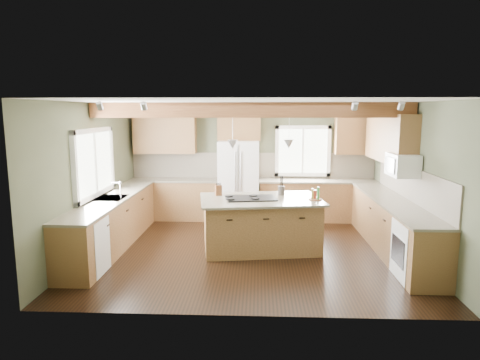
{
  "coord_description": "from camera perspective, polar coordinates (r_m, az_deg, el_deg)",
  "views": [
    {
      "loc": [
        0.15,
        -7.34,
        2.45
      ],
      "look_at": [
        -0.19,
        0.3,
        1.22
      ],
      "focal_mm": 32.0,
      "sensor_mm": 36.0,
      "label": 1
    }
  ],
  "objects": [
    {
      "name": "counter_left",
      "position": [
        8.0,
        -16.83,
        -2.4
      ],
      "size": [
        0.64,
        3.74,
        0.04
      ],
      "primitive_type": "cube",
      "color": "#4D4639",
      "rests_on": "base_cab_left"
    },
    {
      "name": "backsplash_right",
      "position": [
        7.95,
        21.9,
        -0.48
      ],
      "size": [
        0.03,
        3.7,
        0.58
      ],
      "primitive_type": "cube",
      "color": "brown",
      "rests_on": "wall_right"
    },
    {
      "name": "counter_back_right",
      "position": [
        9.76,
        10.42,
        -0.13
      ],
      "size": [
        2.66,
        0.64,
        0.04
      ],
      "primitive_type": "cube",
      "color": "#4D4639",
      "rests_on": "base_cab_back_right"
    },
    {
      "name": "microwave",
      "position": [
        7.74,
        20.85,
        1.88
      ],
      "size": [
        0.4,
        0.7,
        0.38
      ],
      "primitive_type": "cube",
      "color": "white",
      "rests_on": "wall_right"
    },
    {
      "name": "window_left",
      "position": [
        8.0,
        -18.94,
        2.21
      ],
      "size": [
        0.04,
        1.6,
        1.05
      ],
      "primitive_type": "cube",
      "color": "white",
      "rests_on": "wall_left"
    },
    {
      "name": "island_top",
      "position": [
        7.6,
        2.74,
        -2.61
      ],
      "size": [
        2.29,
        1.65,
        0.04
      ],
      "primitive_type": "cube",
      "rotation": [
        0.0,
        0.0,
        0.15
      ],
      "color": "#4D4639",
      "rests_on": "island"
    },
    {
      "name": "wall_back",
      "position": [
        9.91,
        1.68,
        2.49
      ],
      "size": [
        5.6,
        0.0,
        5.6
      ],
      "primitive_type": "plane",
      "rotation": [
        1.57,
        0.0,
        0.0
      ],
      "color": "#414732",
      "rests_on": "ground"
    },
    {
      "name": "oven",
      "position": [
        6.83,
        22.74,
        -8.77
      ],
      "size": [
        0.6,
        0.72,
        0.84
      ],
      "primitive_type": "cube",
      "color": "white",
      "rests_on": "floor"
    },
    {
      "name": "ceiling_beam",
      "position": [
        7.45,
        1.43,
        9.31
      ],
      "size": [
        5.55,
        0.26,
        0.26
      ],
      "primitive_type": "cube",
      "color": "#5D2E1A",
      "rests_on": "ceiling"
    },
    {
      "name": "backsplash_back",
      "position": [
        9.91,
        1.68,
        1.97
      ],
      "size": [
        5.58,
        0.03,
        0.58
      ],
      "primitive_type": "cube",
      "color": "brown",
      "rests_on": "wall_back"
    },
    {
      "name": "window_back",
      "position": [
        9.92,
        8.36,
        3.86
      ],
      "size": [
        1.1,
        0.04,
        1.0
      ],
      "primitive_type": "cube",
      "color": "white",
      "rests_on": "wall_back"
    },
    {
      "name": "ceiling",
      "position": [
        7.35,
        1.42,
        10.33
      ],
      "size": [
        5.6,
        5.6,
        0.0
      ],
      "primitive_type": "plane",
      "rotation": [
        3.14,
        0.0,
        0.0
      ],
      "color": "silver",
      "rests_on": "wall_back"
    },
    {
      "name": "upper_cab_back_left",
      "position": [
        9.91,
        -9.96,
        6.13
      ],
      "size": [
        1.4,
        0.35,
        0.9
      ],
      "primitive_type": "cube",
      "color": "brown",
      "rests_on": "wall_back"
    },
    {
      "name": "bottle_tray",
      "position": [
        7.56,
        10.05,
        -1.81
      ],
      "size": [
        0.3,
        0.3,
        0.22
      ],
      "primitive_type": null,
      "rotation": [
        0.0,
        0.0,
        0.31
      ],
      "color": "brown",
      "rests_on": "island_top"
    },
    {
      "name": "cooktop",
      "position": [
        7.57,
        1.51,
        -2.42
      ],
      "size": [
        0.93,
        0.69,
        0.02
      ],
      "primitive_type": "cube",
      "rotation": [
        0.0,
        0.0,
        0.15
      ],
      "color": "black",
      "rests_on": "island_top"
    },
    {
      "name": "base_cab_left",
      "position": [
        8.11,
        -16.68,
        -5.59
      ],
      "size": [
        0.6,
        3.7,
        0.88
      ],
      "primitive_type": "cube",
      "color": "brown",
      "rests_on": "floor"
    },
    {
      "name": "dishwasher",
      "position": [
        6.94,
        -20.13,
        -8.34
      ],
      "size": [
        0.6,
        0.6,
        0.84
      ],
      "primitive_type": "cube",
      "color": "white",
      "rests_on": "floor"
    },
    {
      "name": "floor",
      "position": [
        7.74,
        1.35,
        -9.29
      ],
      "size": [
        5.6,
        5.6,
        0.0
      ],
      "primitive_type": "plane",
      "color": "black",
      "rests_on": "ground"
    },
    {
      "name": "soffit_trim",
      "position": [
        9.75,
        1.7,
        9.68
      ],
      "size": [
        5.55,
        0.2,
        0.1
      ],
      "primitive_type": "cube",
      "color": "#5D2E1A",
      "rests_on": "ceiling"
    },
    {
      "name": "pendant_left",
      "position": [
        7.41,
        -1.0,
        4.74
      ],
      "size": [
        0.18,
        0.18,
        0.16
      ],
      "primitive_type": "cone",
      "rotation": [
        3.14,
        0.0,
        0.0
      ],
      "color": "#B2B2B7",
      "rests_on": "ceiling"
    },
    {
      "name": "knife_block",
      "position": [
        7.85,
        -2.89,
        -1.38
      ],
      "size": [
        0.14,
        0.12,
        0.19
      ],
      "primitive_type": "cube",
      "rotation": [
        0.0,
        0.0,
        0.34
      ],
      "color": "brown",
      "rests_on": "island_top"
    },
    {
      "name": "wall_right",
      "position": [
        7.89,
        22.16,
        0.1
      ],
      "size": [
        0.0,
        5.0,
        5.0
      ],
      "primitive_type": "plane",
      "rotation": [
        1.57,
        0.0,
        -1.57
      ],
      "color": "#414732",
      "rests_on": "ground"
    },
    {
      "name": "refrigerator",
      "position": [
        9.6,
        -0.16,
        -0.13
      ],
      "size": [
        0.9,
        0.74,
        1.8
      ],
      "primitive_type": "cube",
      "color": "white",
      "rests_on": "floor"
    },
    {
      "name": "faucet",
      "position": [
        7.92,
        -15.65,
        -1.37
      ],
      "size": [
        0.02,
        0.02,
        0.28
      ],
      "primitive_type": "cylinder",
      "color": "#B2B2B7",
      "rests_on": "sink"
    },
    {
      "name": "counter_right",
      "position": [
        7.91,
        19.81,
        -2.69
      ],
      "size": [
        0.64,
        3.74,
        0.04
      ],
      "primitive_type": "cube",
      "color": "#4D4639",
      "rests_on": "base_cab_right"
    },
    {
      "name": "wall_left",
      "position": [
        8.0,
        -19.11,
        0.38
      ],
      "size": [
        0.0,
        5.0,
        5.0
      ],
      "primitive_type": "plane",
      "rotation": [
        1.57,
        0.0,
        1.57
      ],
      "color": "#414732",
      "rests_on": "ground"
    },
    {
      "name": "base_cab_right",
      "position": [
        8.02,
        19.63,
        -5.91
      ],
      "size": [
        0.6,
        3.7,
        0.88
      ],
      "primitive_type": "cube",
      "color": "brown",
      "rests_on": "floor"
    },
    {
      "name": "sink",
      "position": [
        8.0,
        -16.83,
        -2.37
      ],
      "size": [
        0.5,
        0.65,
        0.03
      ],
      "primitive_type": "cube",
      "color": "#262628",
      "rests_on": "counter_left"
    },
    {
      "name": "upper_cab_over_fridge",
      "position": [
        9.68,
        -0.1,
        7.38
      ],
      "size": [
        0.96,
        0.35,
        0.7
      ],
      "primitive_type": "cube",
      "color": "brown",
      "rests_on": "wall_back"
    },
    {
      "name": "base_cab_back_right",
      "position": [
        9.85,
        10.34,
        -2.77
      ],
      "size": [
        2.62,
        0.6,
        0.88
      ],
      "primitive_type": "cube",
      "color": "brown",
      "rests_on": "floor"
    },
    {
      "name": "base_cab_back_left",
      "position": [
        9.94,
        -8.75,
        -2.61
      ],
      "size": [
        2.02,
        0.6,
        0.88
      ],
      "primitive_type": "cube",
      "color": "brown",
      "rests_on": "floor"
    },
    {
      "name": "upper_cab_right",
      "position": [
        8.62,
        19.33,
        5.32
      ],
      "size": [
        0.35,
        2.2,
        0.9
      ],
      "primitive_type": "cube",
      "color": "brown",
      "rests_on": "wall_right"
    },
    {
      "name": "island",
      "position": [
        7.71,
        2.72,
        -5.96
      ],
      "size": [
        2.14,
        1.49,
        0.88
      ],
      "primitive_type": "cube",
      "rotation": [
        0.0,
        0.0,
        0.15
      ],
      "color": "brown",
      "rests_on": "floor"
    },
    {
      "name": "pendant_right",
      "position": [
        7.56,
        6.52,
        4.78
      ],
      "size": [
        0.18,
        0.18,
        0.16
      ],
      "primitive_type": "cone",
      "rotation": [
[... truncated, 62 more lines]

